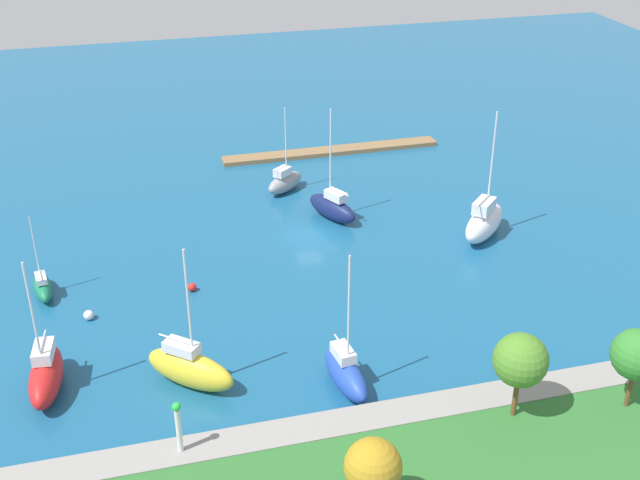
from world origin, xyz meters
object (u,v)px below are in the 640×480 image
object	(u,v)px
park_tree_east	(521,360)
mooring_buoy_white	(89,315)
sailboat_green_outer_mooring	(42,286)
park_tree_mideast	(637,355)
sailboat_blue_lone_south	(345,373)
sailboat_white_lone_north	(484,221)
harbor_beacon	(178,423)
sailboat_yellow_far_north	(190,368)
park_tree_west	(373,467)
sailboat_navy_mid_basin	(332,207)
pier_dock	(331,151)
sailboat_red_far_south	(46,374)
sailboat_gray_east_end	(285,181)

from	to	relation	value
park_tree_east	mooring_buoy_white	bearing A→B (deg)	-37.16
sailboat_green_outer_mooring	mooring_buoy_white	world-z (taller)	sailboat_green_outer_mooring
mooring_buoy_white	park_tree_mideast	bearing A→B (deg)	148.17
sailboat_blue_lone_south	mooring_buoy_white	size ratio (longest dim) A/B	13.25
sailboat_white_lone_north	sailboat_blue_lone_south	xyz separation A→B (m)	(19.40, 18.73, -0.36)
park_tree_east	sailboat_green_outer_mooring	distance (m)	40.11
harbor_beacon	sailboat_yellow_far_north	bearing A→B (deg)	-100.95
park_tree_west	sailboat_blue_lone_south	bearing A→B (deg)	-99.99
park_tree_east	sailboat_navy_mid_basin	xyz separation A→B (m)	(3.14, -33.02, -4.10)
pier_dock	park_tree_east	distance (m)	50.40
sailboat_navy_mid_basin	sailboat_yellow_far_north	bearing A→B (deg)	117.41
sailboat_navy_mid_basin	sailboat_white_lone_north	bearing A→B (deg)	-146.12
mooring_buoy_white	pier_dock	bearing A→B (deg)	-134.06
park_tree_west	harbor_beacon	bearing A→B (deg)	-38.77
park_tree_east	sailboat_red_far_south	size ratio (longest dim) A/B	0.58
sailboat_white_lone_north	sailboat_green_outer_mooring	world-z (taller)	sailboat_white_lone_north
park_tree_east	sailboat_navy_mid_basin	world-z (taller)	sailboat_navy_mid_basin
park_tree_east	sailboat_gray_east_end	bearing A→B (deg)	-81.25
park_tree_west	sailboat_yellow_far_north	distance (m)	18.10
sailboat_red_far_south	sailboat_white_lone_north	world-z (taller)	sailboat_white_lone_north
park_tree_west	sailboat_white_lone_north	size ratio (longest dim) A/B	0.42
pier_dock	harbor_beacon	xyz separation A→B (m)	(23.19, 47.96, 3.02)
sailboat_red_far_south	sailboat_blue_lone_south	distance (m)	21.04
park_tree_mideast	sailboat_green_outer_mooring	distance (m)	46.95
sailboat_yellow_far_north	sailboat_blue_lone_south	bearing A→B (deg)	24.80
sailboat_yellow_far_north	sailboat_navy_mid_basin	world-z (taller)	sailboat_navy_mid_basin
park_tree_mideast	sailboat_white_lone_north	size ratio (longest dim) A/B	0.47
park_tree_west	sailboat_white_lone_north	world-z (taller)	sailboat_white_lone_north
park_tree_east	mooring_buoy_white	xyz separation A→B (m)	(27.10, -20.54, -5.01)
sailboat_gray_east_end	park_tree_east	bearing A→B (deg)	-120.83
sailboat_gray_east_end	sailboat_yellow_far_north	world-z (taller)	sailboat_yellow_far_north
sailboat_blue_lone_south	sailboat_green_outer_mooring	distance (m)	28.16
harbor_beacon	park_tree_mideast	distance (m)	29.69
sailboat_navy_mid_basin	harbor_beacon	bearing A→B (deg)	122.85
pier_dock	park_tree_east	bearing A→B (deg)	88.25
park_tree_east	sailboat_blue_lone_south	world-z (taller)	sailboat_blue_lone_south
sailboat_red_far_south	sailboat_green_outer_mooring	bearing A→B (deg)	-170.53
sailboat_gray_east_end	sailboat_white_lone_north	world-z (taller)	sailboat_white_lone_north
sailboat_red_far_south	park_tree_west	bearing A→B (deg)	52.05
pier_dock	mooring_buoy_white	size ratio (longest dim) A/B	31.75
mooring_buoy_white	park_tree_east	bearing A→B (deg)	142.84
sailboat_yellow_far_north	mooring_buoy_white	size ratio (longest dim) A/B	13.52
sailboat_gray_east_end	sailboat_navy_mid_basin	xyz separation A→B (m)	(-3.13, 7.77, 0.18)
sailboat_gray_east_end	sailboat_blue_lone_south	bearing A→B (deg)	-135.10
sailboat_navy_mid_basin	park_tree_east	bearing A→B (deg)	159.25
park_tree_east	sailboat_navy_mid_basin	distance (m)	33.42
sailboat_yellow_far_north	sailboat_red_far_south	world-z (taller)	sailboat_yellow_far_north
pier_dock	park_tree_west	xyz separation A→B (m)	(13.31, 55.90, 4.37)
park_tree_west	sailboat_blue_lone_south	world-z (taller)	sailboat_blue_lone_south
harbor_beacon	sailboat_white_lone_north	size ratio (longest dim) A/B	0.30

